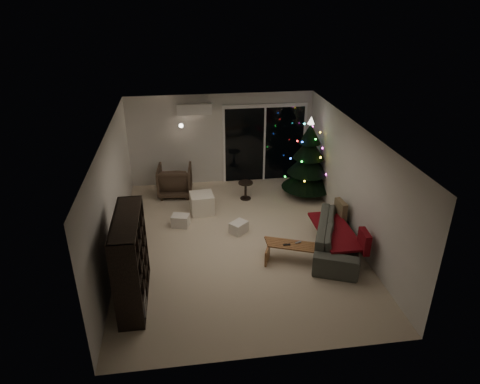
# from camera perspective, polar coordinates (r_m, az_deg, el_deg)

# --- Properties ---
(room) EXTENTS (6.50, 7.51, 2.60)m
(room) POSITION_cam_1_polar(r_m,az_deg,el_deg) (10.28, 1.03, 2.81)
(room) COLOR beige
(room) RESTS_ON ground
(bookshelf) EXTENTS (0.46, 1.65, 1.64)m
(bookshelf) POSITION_cam_1_polar(r_m,az_deg,el_deg) (7.62, -15.86, -8.85)
(bookshelf) COLOR black
(bookshelf) RESTS_ON floor
(media_cabinet) EXTENTS (0.63, 1.29, 0.77)m
(media_cabinet) POSITION_cam_1_polar(r_m,az_deg,el_deg) (9.33, -14.37, -4.96)
(media_cabinet) COLOR black
(media_cabinet) RESTS_ON floor
(stereo) EXTENTS (0.39, 0.46, 0.16)m
(stereo) POSITION_cam_1_polar(r_m,az_deg,el_deg) (9.10, -14.69, -2.42)
(stereo) COLOR black
(stereo) RESTS_ON media_cabinet
(armchair) EXTENTS (0.93, 0.95, 0.81)m
(armchair) POSITION_cam_1_polar(r_m,az_deg,el_deg) (11.40, -8.68, 1.53)
(armchair) COLOR #46362A
(armchair) RESTS_ON floor
(ottoman) EXTENTS (0.59, 0.59, 0.49)m
(ottoman) POSITION_cam_1_polar(r_m,az_deg,el_deg) (10.47, -5.10, -1.52)
(ottoman) COLOR white
(ottoman) RESTS_ON floor
(cardboard_box_a) EXTENTS (0.45, 0.39, 0.28)m
(cardboard_box_a) POSITION_cam_1_polar(r_m,az_deg,el_deg) (9.98, -7.94, -3.81)
(cardboard_box_a) COLOR silver
(cardboard_box_a) RESTS_ON floor
(cardboard_box_b) EXTENTS (0.46, 0.46, 0.26)m
(cardboard_box_b) POSITION_cam_1_polar(r_m,az_deg,el_deg) (9.64, -0.18, -4.74)
(cardboard_box_b) COLOR silver
(cardboard_box_b) RESTS_ON floor
(side_table) EXTENTS (0.45, 0.45, 0.47)m
(side_table) POSITION_cam_1_polar(r_m,az_deg,el_deg) (11.10, 0.75, 0.20)
(side_table) COLOR black
(side_table) RESTS_ON floor
(floor_lamp) EXTENTS (0.27, 0.27, 1.71)m
(floor_lamp) POSITION_cam_1_polar(r_m,az_deg,el_deg) (11.92, -7.63, 5.05)
(floor_lamp) COLOR black
(floor_lamp) RESTS_ON floor
(sofa) EXTENTS (1.65, 2.37, 0.65)m
(sofa) POSITION_cam_1_polar(r_m,az_deg,el_deg) (9.18, 13.02, -5.79)
(sofa) COLOR #50544D
(sofa) RESTS_ON floor
(sofa_throw) EXTENTS (0.69, 1.59, 0.05)m
(sofa_throw) POSITION_cam_1_polar(r_m,az_deg,el_deg) (9.07, 12.52, -5.07)
(sofa_throw) COLOR maroon
(sofa_throw) RESTS_ON sofa
(cushion_a) EXTENTS (0.16, 0.43, 0.42)m
(cushion_a) POSITION_cam_1_polar(r_m,az_deg,el_deg) (9.66, 13.26, -2.35)
(cushion_a) COLOR #806B53
(cushion_a) RESTS_ON sofa
(cushion_b) EXTENTS (0.16, 0.43, 0.42)m
(cushion_b) POSITION_cam_1_polar(r_m,az_deg,el_deg) (8.63, 16.23, -6.35)
(cushion_b) COLOR maroon
(cushion_b) RESTS_ON sofa
(coffee_table) EXTENTS (1.20, 0.79, 0.36)m
(coffee_table) POSITION_cam_1_polar(r_m,az_deg,el_deg) (8.78, 7.15, -7.94)
(coffee_table) COLOR #A67843
(coffee_table) RESTS_ON floor
(remote_a) EXTENTS (0.14, 0.04, 0.02)m
(remote_a) POSITION_cam_1_polar(r_m,az_deg,el_deg) (8.64, 6.25, -6.99)
(remote_a) COLOR black
(remote_a) RESTS_ON coffee_table
(remote_b) EXTENTS (0.14, 0.08, 0.02)m
(remote_b) POSITION_cam_1_polar(r_m,az_deg,el_deg) (8.74, 7.77, -6.67)
(remote_b) COLOR slate
(remote_b) RESTS_ON coffee_table
(christmas_tree) EXTENTS (1.35, 1.35, 2.13)m
(christmas_tree) POSITION_cam_1_polar(r_m,az_deg,el_deg) (11.12, 9.12, 4.56)
(christmas_tree) COLOR black
(christmas_tree) RESTS_ON floor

